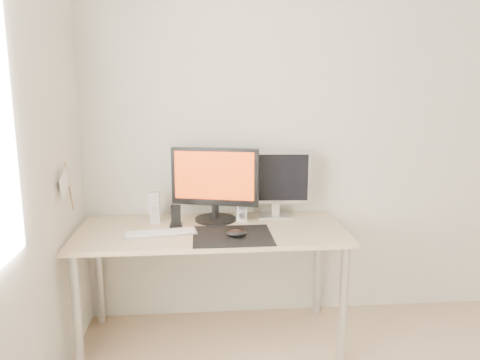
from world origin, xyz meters
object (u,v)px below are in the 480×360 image
speaker_left (155,207)px  desk (211,241)px  speaker_right (241,206)px  second_monitor (276,181)px  keyboard (160,233)px  phone_dock (176,220)px  mouse (236,233)px  main_monitor (215,182)px

speaker_left → desk: bearing=-25.1°
desk → speaker_right: bearing=37.7°
desk → second_monitor: bearing=27.3°
desk → second_monitor: (0.43, 0.22, 0.32)m
keyboard → desk: bearing=16.0°
keyboard → phone_dock: phone_dock is taller
second_monitor → phone_dock: bearing=-165.7°
speaker_left → speaker_right: bearing=-1.2°
second_monitor → keyboard: bearing=-157.1°
desk → phone_dock: size_ratio=11.74×
phone_dock → mouse: bearing=-34.6°
second_monitor → speaker_left: 0.79m
second_monitor → phone_dock: size_ratio=3.31×
mouse → main_monitor: size_ratio=0.21×
desk → mouse: bearing=-53.1°
speaker_left → phone_dock: (0.13, -0.10, -0.06)m
speaker_left → phone_dock: bearing=-37.7°
mouse → desk: bearing=126.9°
main_monitor → phone_dock: (-0.24, -0.10, -0.21)m
speaker_right → speaker_left: bearing=178.8°
speaker_right → phone_dock: bearing=-167.1°
desk → second_monitor: 0.58m
main_monitor → speaker_right: bearing=-4.3°
desk → keyboard: keyboard is taller
speaker_left → speaker_right: (0.54, -0.01, 0.00)m
desk → speaker_left: speaker_left is taller
speaker_left → keyboard: speaker_left is taller
second_monitor → phone_dock: 0.69m
speaker_right → keyboard: size_ratio=0.45×
mouse → second_monitor: (0.29, 0.40, 0.22)m
speaker_right → phone_dock: size_ratio=1.42×
main_monitor → keyboard: 0.48m
speaker_left → speaker_right: size_ratio=1.00×
speaker_left → phone_dock: 0.18m
desk → speaker_right: 0.30m
second_monitor → keyboard: size_ratio=1.04×
mouse → keyboard: 0.44m
desk → speaker_right: (0.19, 0.15, 0.17)m
second_monitor → phone_dock: (-0.64, -0.16, -0.20)m
main_monitor → phone_dock: size_ratio=3.99×
second_monitor → keyboard: second_monitor is taller
speaker_left → keyboard: (0.05, -0.25, -0.09)m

